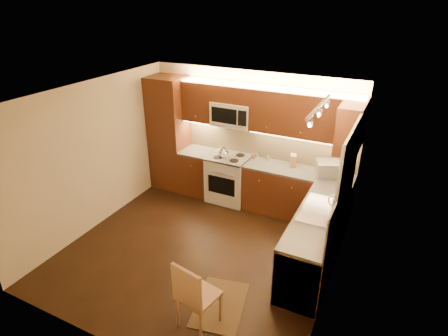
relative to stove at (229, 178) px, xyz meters
The scene contains 37 objects.
floor 1.76m from the stove, 79.85° to the right, with size 4.00×4.00×0.01m, color black.
ceiling 2.66m from the stove, 79.85° to the right, with size 4.00×4.00×0.01m, color beige.
wall_back 0.91m from the stove, 47.29° to the left, with size 4.00×0.01×2.50m, color beige.
wall_front 3.77m from the stove, 85.33° to the right, with size 4.00×0.01×2.50m, color beige.
wall_left 2.51m from the stove, 135.42° to the right, with size 0.01×4.00×2.50m, color beige.
wall_right 2.95m from the stove, 36.06° to the right, with size 0.01×4.00×2.50m, color beige.
pantry 1.52m from the stove, behind, with size 0.70×0.60×2.30m, color #491A0F.
base_cab_back_left 0.69m from the stove, behind, with size 0.62×0.60×0.86m, color #491A0F.
counter_back_left 0.81m from the stove, behind, with size 0.62×0.60×0.04m, color #33312F.
base_cab_back_right 1.34m from the stove, ahead, with size 1.92×0.60×0.86m, color #491A0F.
counter_back_right 1.40m from the stove, ahead, with size 1.92×0.60×0.04m, color #33312F.
base_cab_right 2.37m from the stove, 32.52° to the right, with size 0.60×2.00×0.86m, color #491A0F.
counter_right 2.41m from the stove, 32.52° to the right, with size 0.60×2.00×0.04m, color #33312F.
dishwasher 2.81m from the stove, 44.64° to the right, with size 0.58×0.60×0.84m, color silver.
backsplash_back 1.03m from the stove, 25.86° to the left, with size 3.30×0.02×0.60m, color tan.
backsplash_right 2.72m from the stove, 29.11° to the right, with size 0.02×2.00×0.60m, color tan.
upper_cab_back_left 1.58m from the stove, 167.74° to the left, with size 0.62×0.35×0.75m, color #491A0F.
upper_cab_back_right 1.95m from the stove, ahead, with size 1.92×0.35×0.75m, color #491A0F.
upper_cab_bridge 1.64m from the stove, 90.00° to the left, with size 0.76×0.35×0.31m, color #491A0F.
upper_cab_right_corner 2.57m from the stove, ahead, with size 0.35×0.50×0.75m, color #491A0F.
stove is the anchor object (origin of this frame).
microwave 1.27m from the stove, 90.00° to the left, with size 0.76×0.38×0.44m, color silver, non-canonical shape.
window_frame 2.79m from the stove, 26.21° to the right, with size 0.03×1.44×1.24m, color silver.
window_blinds 2.77m from the stove, 26.41° to the right, with size 0.02×1.36×1.16m, color silver.
sink 2.35m from the stove, 29.36° to the right, with size 0.52×0.86×0.15m, color silver, non-canonical shape.
faucet 2.52m from the stove, 27.30° to the right, with size 0.20×0.04×0.30m, color silver, non-canonical shape.
track_light_bar 3.01m from the stove, 34.57° to the right, with size 0.04×1.20×0.03m, color silver.
kettle 0.58m from the stove, 134.75° to the right, with size 0.18×0.18×0.21m, color silver, non-canonical shape.
toaster_oven 1.95m from the stove, ahead, with size 0.44×0.33×0.26m, color silver.
knife_block 1.33m from the stove, ahead, with size 0.10×0.16×0.22m, color #AF794F.
spice_jar_a 0.73m from the stove, 29.02° to the left, with size 0.04×0.04×0.09m, color silver.
spice_jar_b 0.68m from the stove, 20.09° to the left, with size 0.05×0.05×0.09m, color brown.
spice_jar_c 0.73m from the stove, 29.29° to the left, with size 0.05×0.05×0.09m, color silver.
spice_jar_d 0.88m from the stove, 14.73° to the left, with size 0.05×0.05×0.09m, color #A68E32.
soap_bottle 2.40m from the stove, 22.74° to the right, with size 0.09×0.09×0.19m, color #AFAEB3.
rug 2.84m from the stove, 66.73° to the right, with size 0.61×0.92×0.01m, color black.
dining_chair 3.12m from the stove, 71.05° to the right, with size 0.43×0.43×0.97m, color #AF794F, non-canonical shape.
Camera 1 is at (2.48, -4.15, 3.73)m, focal length 29.77 mm.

